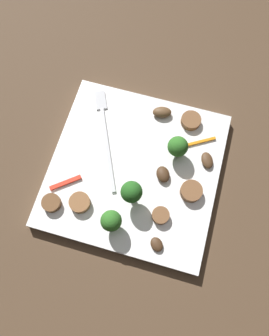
# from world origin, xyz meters

# --- Properties ---
(ground_plane) EXTENTS (1.40, 1.40, 0.00)m
(ground_plane) POSITION_xyz_m (0.00, 0.00, 0.00)
(ground_plane) COLOR #4C3826
(plate) EXTENTS (0.26, 0.26, 0.02)m
(plate) POSITION_xyz_m (0.00, 0.00, 0.01)
(plate) COLOR white
(plate) RESTS_ON ground_plane
(fork) EXTENTS (0.17, 0.09, 0.00)m
(fork) POSITION_xyz_m (0.05, 0.06, 0.02)
(fork) COLOR silver
(fork) RESTS_ON plate
(broccoli_floret_0) EXTENTS (0.03, 0.03, 0.05)m
(broccoli_floret_0) POSITION_xyz_m (-0.05, -0.01, 0.05)
(broccoli_floret_0) COLOR #296420
(broccoli_floret_0) RESTS_ON plate
(broccoli_floret_1) EXTENTS (0.03, 0.03, 0.04)m
(broccoli_floret_1) POSITION_xyz_m (-0.09, 0.01, 0.04)
(broccoli_floret_1) COLOR #347525
(broccoli_floret_1) RESTS_ON plate
(broccoli_floret_2) EXTENTS (0.03, 0.03, 0.04)m
(broccoli_floret_2) POSITION_xyz_m (0.04, -0.06, 0.04)
(broccoli_floret_2) COLOR #347525
(broccoli_floret_2) RESTS_ON plate
(sausage_slice_0) EXTENTS (0.04, 0.04, 0.01)m
(sausage_slice_0) POSITION_xyz_m (-0.06, -0.06, 0.02)
(sausage_slice_0) COLOR brown
(sausage_slice_0) RESTS_ON plate
(sausage_slice_1) EXTENTS (0.04, 0.04, 0.01)m
(sausage_slice_1) POSITION_xyz_m (-0.01, -0.09, 0.02)
(sausage_slice_1) COLOR brown
(sausage_slice_1) RESTS_ON plate
(sausage_slice_2) EXTENTS (0.03, 0.03, 0.01)m
(sausage_slice_2) POSITION_xyz_m (-0.08, 0.06, 0.02)
(sausage_slice_2) COLOR brown
(sausage_slice_2) RESTS_ON plate
(sausage_slice_3) EXTENTS (0.03, 0.03, 0.01)m
(sausage_slice_3) POSITION_xyz_m (-0.09, 0.10, 0.02)
(sausage_slice_3) COLOR brown
(sausage_slice_3) RESTS_ON plate
(sausage_slice_4) EXTENTS (0.04, 0.04, 0.01)m
(sausage_slice_4) POSITION_xyz_m (0.10, -0.07, 0.02)
(sausage_slice_4) COLOR brown
(sausage_slice_4) RESTS_ON plate
(mushroom_0) EXTENTS (0.03, 0.03, 0.01)m
(mushroom_0) POSITION_xyz_m (0.10, -0.02, 0.02)
(mushroom_0) COLOR brown
(mushroom_0) RESTS_ON plate
(mushroom_1) EXTENTS (0.03, 0.03, 0.01)m
(mushroom_1) POSITION_xyz_m (0.00, -0.05, 0.02)
(mushroom_1) COLOR #422B19
(mushroom_1) RESTS_ON plate
(mushroom_2) EXTENTS (0.03, 0.03, 0.01)m
(mushroom_2) POSITION_xyz_m (0.04, -0.11, 0.02)
(mushroom_2) COLOR #4C331E
(mushroom_2) RESTS_ON plate
(mushroom_3) EXTENTS (0.03, 0.03, 0.01)m
(mushroom_3) POSITION_xyz_m (-0.11, -0.06, 0.02)
(mushroom_3) COLOR #422B19
(mushroom_3) RESTS_ON plate
(pepper_strip_0) EXTENTS (0.03, 0.05, 0.00)m
(pepper_strip_0) POSITION_xyz_m (0.07, -0.09, 0.02)
(pepper_strip_0) COLOR orange
(pepper_strip_0) RESTS_ON plate
(pepper_strip_1) EXTENTS (0.04, 0.04, 0.00)m
(pepper_strip_1) POSITION_xyz_m (-0.05, 0.10, 0.02)
(pepper_strip_1) COLOR red
(pepper_strip_1) RESTS_ON plate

